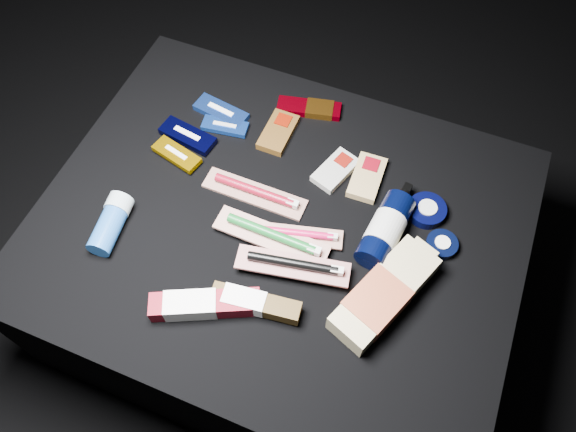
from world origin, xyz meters
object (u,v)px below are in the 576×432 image
at_px(lotion_bottle, 385,230).
at_px(toothpaste_carton_red, 200,305).
at_px(deodorant_stick, 111,223).
at_px(bodywash_bottle, 383,295).

xyz_separation_m(lotion_bottle, toothpaste_carton_red, (-0.27, -0.27, -0.01)).
bearing_deg(deodorant_stick, toothpaste_carton_red, -27.50).
relative_size(bodywash_bottle, toothpaste_carton_red, 1.26).
distance_m(bodywash_bottle, deodorant_stick, 0.55).
relative_size(lotion_bottle, bodywash_bottle, 0.81).
distance_m(bodywash_bottle, toothpaste_carton_red, 0.34).
relative_size(deodorant_stick, toothpaste_carton_red, 0.64).
height_order(lotion_bottle, deodorant_stick, lotion_bottle).
distance_m(lotion_bottle, deodorant_stick, 0.55).
bearing_deg(deodorant_stick, lotion_bottle, 12.30).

